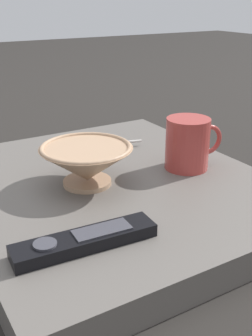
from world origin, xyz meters
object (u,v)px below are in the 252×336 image
at_px(coffee_mug, 188,144).
at_px(teaspoon, 91,145).
at_px(cereal_bowl, 86,162).
at_px(tv_remote_near, 85,240).

distance_m(coffee_mug, teaspoon, 0.22).
relative_size(cereal_bowl, teaspoon, 1.15).
height_order(cereal_bowl, teaspoon, cereal_bowl).
bearing_deg(coffee_mug, tv_remote_near, -152.99).
relative_size(coffee_mug, tv_remote_near, 0.59).
bearing_deg(teaspoon, tv_remote_near, -117.61).
bearing_deg(cereal_bowl, coffee_mug, -9.64).
xyz_separation_m(cereal_bowl, tv_remote_near, (-0.09, -0.18, -0.03)).
height_order(coffee_mug, tv_remote_near, coffee_mug).
xyz_separation_m(cereal_bowl, teaspoon, (0.08, 0.15, -0.03)).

